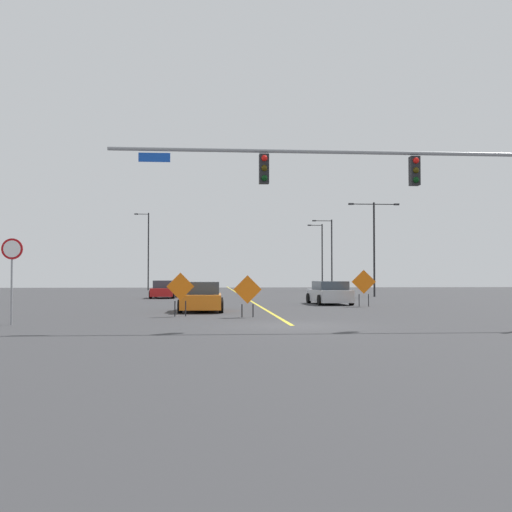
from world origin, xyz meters
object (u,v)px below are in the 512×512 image
Objects in this scene: construction_sign_left_lane at (248,291)px; car_orange_distant at (202,297)px; construction_sign_right_shoulder at (180,289)px; car_red_far at (164,290)px; street_lamp_near_left at (374,240)px; traffic_signal_assembly at (406,182)px; car_silver_approaching at (329,293)px; street_lamp_far_right at (321,254)px; street_lamp_mid_left at (147,248)px; stop_sign at (12,264)px; construction_sign_median_near at (364,283)px; street_lamp_mid_right at (330,251)px.

construction_sign_left_lane reaches higher than car_orange_distant.
car_red_far is (-2.31, 22.44, -0.53)m from construction_sign_right_shoulder.
street_lamp_near_left reaches higher than construction_sign_right_shoulder.
traffic_signal_assembly is 3.75× the size of car_orange_distant.
car_silver_approaching is at bearing -46.60° from car_red_far.
construction_sign_right_shoulder is 3.98m from car_orange_distant.
street_lamp_far_right is 50.69m from construction_sign_right_shoulder.
traffic_signal_assembly reaches higher than construction_sign_left_lane.
street_lamp_mid_left is 21.54m from street_lamp_far_right.
stop_sign is 0.74× the size of car_red_far.
car_orange_distant is at bearing -125.49° from street_lamp_near_left.
street_lamp_near_left is 1.75× the size of car_silver_approaching.
construction_sign_right_shoulder is (6.34, -49.37, -4.00)m from street_lamp_mid_left.
street_lamp_near_left reaches higher than car_silver_approaching.
construction_sign_median_near is (16.46, -41.56, -3.87)m from street_lamp_mid_left.
street_lamp_mid_left is at bearing 100.42° from construction_sign_left_lane.
construction_sign_right_shoulder is at bearing -109.43° from street_lamp_mid_right.
stop_sign is at bearing -129.98° from car_orange_distant.
traffic_signal_assembly is at bearing -91.49° from car_silver_approaching.
street_lamp_mid_left reaches higher than car_silver_approaching.
construction_sign_left_lane is at bearing 21.47° from stop_sign.
street_lamp_mid_left is 22.48m from street_lamp_mid_right.
car_orange_distant is at bearing 77.15° from construction_sign_right_shoulder.
street_lamp_far_right is (6.87, 53.58, -0.59)m from traffic_signal_assembly.
construction_sign_right_shoulder is (-2.88, 0.73, 0.10)m from construction_sign_left_lane.
construction_sign_left_lane is at bearing -104.08° from street_lamp_far_right.
street_lamp_near_left is 0.97× the size of street_lamp_far_right.
car_red_far is (-11.02, 11.65, -0.02)m from car_silver_approaching.
construction_sign_median_near is 12.79m from construction_sign_right_shoulder.
traffic_signal_assembly reaches higher than stop_sign.
construction_sign_right_shoulder reaches higher than car_red_far.
street_lamp_near_left is at bearing -49.80° from street_lamp_mid_left.
traffic_signal_assembly is 30.06m from car_red_far.
construction_sign_right_shoulder is (5.83, 4.16, -0.98)m from stop_sign.
street_lamp_mid_right is 1.99× the size of car_red_far.
street_lamp_mid_left is 1.14× the size of street_lamp_mid_right.
construction_sign_left_lane is (-7.24, -8.55, -0.23)m from construction_sign_median_near.
construction_sign_left_lane is at bearing -79.58° from street_lamp_mid_left.
street_lamp_mid_left is at bearing 165.09° from street_lamp_mid_right.
street_lamp_mid_right is at bearing -14.91° from street_lamp_mid_left.
traffic_signal_assembly is 5.30× the size of stop_sign.
car_red_far is (-17.68, -21.15, -3.98)m from street_lamp_mid_right.
street_lamp_near_left is 28.55m from construction_sign_right_shoulder.
street_lamp_far_right is 4.32× the size of construction_sign_right_shoulder.
street_lamp_mid_right is 36.31m from construction_sign_median_near.
car_red_far is at bearing -124.09° from street_lamp_far_right.
car_red_far is (-17.47, -25.81, -3.87)m from street_lamp_far_right.
construction_sign_median_near is at bearing -97.11° from street_lamp_far_right.
construction_sign_median_near is 19.20m from car_red_far.
traffic_signal_assembly is at bearing -97.30° from street_lamp_far_right.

